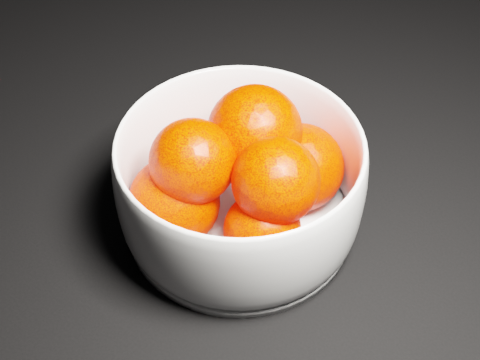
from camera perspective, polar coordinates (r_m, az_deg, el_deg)
The scene contains 2 objects.
bowl at distance 0.55m, azimuth -0.00°, elevation -0.36°, with size 0.20×0.20×0.10m.
orange_pile at distance 0.54m, azimuth 0.11°, elevation 0.72°, with size 0.14×0.17×0.12m.
Camera 1 is at (-0.02, -0.39, 0.45)m, focal length 50.00 mm.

